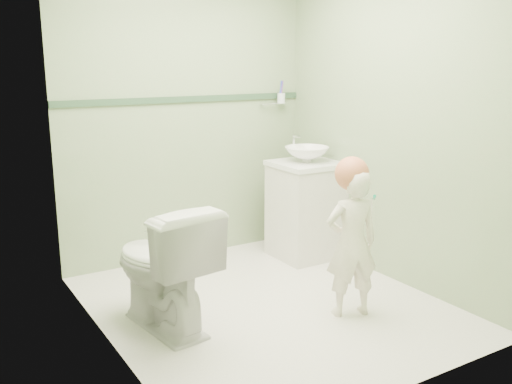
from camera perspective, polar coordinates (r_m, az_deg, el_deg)
ground at (r=4.07m, az=1.13°, el=-11.17°), size 2.50×2.50×0.00m
room_shell at (r=3.74m, az=1.21°, el=5.83°), size 2.50×2.54×2.40m
trim_stripe at (r=4.81m, az=-6.90°, el=9.16°), size 2.20×0.02×0.05m
vanity at (r=4.93m, az=4.97°, el=-1.91°), size 0.52×0.50×0.80m
counter at (r=4.84m, az=5.06°, el=2.78°), size 0.54×0.52×0.04m
basin at (r=4.83m, az=5.08°, el=3.76°), size 0.37×0.37×0.13m
faucet at (r=4.96m, az=3.83°, el=4.97°), size 0.03×0.13×0.18m
cup_holder at (r=5.20m, az=2.45°, el=9.33°), size 0.26×0.07×0.21m
toilet at (r=3.66m, az=-9.33°, el=-7.27°), size 0.57×0.86×0.82m
toddler at (r=3.81m, az=9.50°, el=-5.06°), size 0.42×0.33×0.99m
hair_cap at (r=3.72m, az=9.52°, el=1.82°), size 0.22×0.22×0.22m
teal_toothbrush at (r=3.64m, az=11.56°, el=-0.43°), size 0.11×0.14×0.08m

